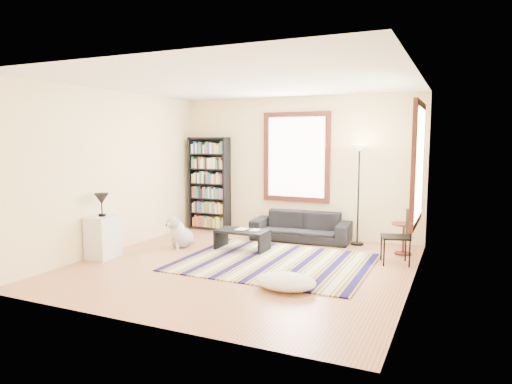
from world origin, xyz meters
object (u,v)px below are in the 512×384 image
at_px(coffee_table, 242,240).
at_px(folding_chair, 396,237).
at_px(bookshelf, 209,184).
at_px(floor_lamp, 358,195).
at_px(dog, 182,231).
at_px(white_cabinet, 103,237).
at_px(side_table, 403,239).
at_px(floor_cushion, 286,282).
at_px(sofa, 301,226).

bearing_deg(coffee_table, folding_chair, 4.06).
height_order(bookshelf, floor_lamp, bookshelf).
bearing_deg(bookshelf, dog, -76.48).
distance_m(white_cabinet, dog, 1.41).
bearing_deg(side_table, floor_cushion, -115.05).
relative_size(sofa, side_table, 3.51).
bearing_deg(floor_cushion, coffee_table, 130.92).
relative_size(sofa, bookshelf, 0.95).
distance_m(floor_cushion, side_table, 2.80).
distance_m(sofa, side_table, 1.97).
xyz_separation_m(floor_lamp, side_table, (0.87, -0.41, -0.66)).
bearing_deg(side_table, white_cabinet, -153.04).
bearing_deg(floor_cushion, sofa, 104.98).
bearing_deg(bookshelf, floor_lamp, -2.98).
bearing_deg(coffee_table, dog, -166.41).
bearing_deg(bookshelf, white_cabinet, -97.22).
xyz_separation_m(sofa, side_table, (1.95, -0.31, -0.01)).
xyz_separation_m(floor_cushion, folding_chair, (1.13, 1.87, 0.33)).
height_order(sofa, folding_chair, folding_chair).
bearing_deg(dog, sofa, 54.22).
bearing_deg(sofa, floor_lamp, 1.42).
height_order(coffee_table, side_table, side_table).
xyz_separation_m(coffee_table, folding_chair, (2.59, 0.18, 0.25)).
bearing_deg(floor_lamp, floor_cushion, -96.10).
distance_m(floor_lamp, dog, 3.30).
bearing_deg(bookshelf, floor_cushion, -46.54).
relative_size(bookshelf, folding_chair, 2.33).
height_order(white_cabinet, dog, white_cabinet).
bearing_deg(sofa, folding_chair, -31.22).
height_order(side_table, folding_chair, folding_chair).
bearing_deg(dog, floor_cushion, -13.58).
height_order(floor_lamp, white_cabinet, floor_lamp).
bearing_deg(dog, coffee_table, 29.15).
distance_m(sofa, dog, 2.28).
height_order(sofa, dog, dog).
bearing_deg(coffee_table, floor_cushion, -49.08).
bearing_deg(sofa, dog, -145.23).
height_order(floor_lamp, dog, floor_lamp).
xyz_separation_m(bookshelf, floor_cushion, (2.95, -3.11, -0.90)).
bearing_deg(white_cabinet, bookshelf, 79.76).
xyz_separation_m(sofa, folding_chair, (1.90, -0.98, 0.15)).
xyz_separation_m(side_table, folding_chair, (-0.05, -0.67, 0.16)).
height_order(sofa, bookshelf, bookshelf).
xyz_separation_m(sofa, white_cabinet, (-2.55, -2.60, 0.07)).
relative_size(floor_cushion, floor_lamp, 0.44).
bearing_deg(folding_chair, sofa, 137.11).
xyz_separation_m(sofa, dog, (-1.78, -1.43, 0.02)).
xyz_separation_m(floor_cushion, dog, (-2.54, 1.42, 0.19)).
bearing_deg(coffee_table, bookshelf, 136.19).
height_order(bookshelf, side_table, bookshelf).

